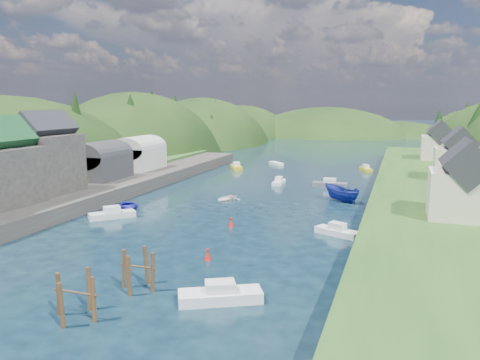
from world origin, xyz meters
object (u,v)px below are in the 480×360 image
at_px(piling_cluster_near, 76,300).
at_px(channel_buoy_near, 208,255).
at_px(channel_buoy_far, 231,222).
at_px(piling_cluster_far, 138,274).

distance_m(piling_cluster_near, channel_buoy_near, 14.40).
distance_m(piling_cluster_near, channel_buoy_far, 25.66).
bearing_deg(channel_buoy_far, piling_cluster_far, -91.27).
xyz_separation_m(piling_cluster_near, piling_cluster_far, (1.37, 5.70, 0.02)).
relative_size(piling_cluster_near, channel_buoy_near, 3.36).
distance_m(channel_buoy_near, channel_buoy_far, 11.88).
relative_size(piling_cluster_far, channel_buoy_far, 3.40).
bearing_deg(channel_buoy_near, piling_cluster_far, -106.55).
bearing_deg(channel_buoy_far, channel_buoy_near, -80.36).
relative_size(piling_cluster_far, channel_buoy_near, 3.40).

